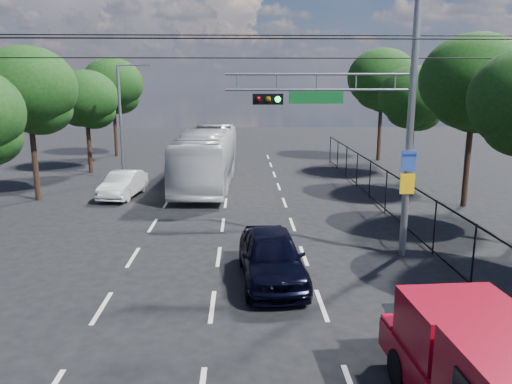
{
  "coord_description": "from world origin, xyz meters",
  "views": [
    {
      "loc": [
        0.82,
        -8.66,
        5.98
      ],
      "look_at": [
        1.25,
        5.81,
        2.8
      ],
      "focal_mm": 35.0,
      "sensor_mm": 36.0,
      "label": 1
    }
  ],
  "objects_px": {
    "white_bus": "(207,157)",
    "white_van": "(123,184)",
    "signal_mast": "(376,105)",
    "navy_hatchback": "(272,256)"
  },
  "relations": [
    {
      "from": "white_bus",
      "to": "white_van",
      "type": "height_order",
      "value": "white_bus"
    },
    {
      "from": "signal_mast",
      "to": "white_van",
      "type": "relative_size",
      "value": 2.31
    },
    {
      "from": "white_bus",
      "to": "white_van",
      "type": "bearing_deg",
      "value": -142.12
    },
    {
      "from": "signal_mast",
      "to": "navy_hatchback",
      "type": "xyz_separation_m",
      "value": [
        -3.56,
        -2.21,
        -4.45
      ]
    },
    {
      "from": "signal_mast",
      "to": "navy_hatchback",
      "type": "distance_m",
      "value": 6.11
    },
    {
      "from": "white_bus",
      "to": "navy_hatchback",
      "type": "bearing_deg",
      "value": -76.39
    },
    {
      "from": "navy_hatchback",
      "to": "white_van",
      "type": "bearing_deg",
      "value": 117.87
    },
    {
      "from": "navy_hatchback",
      "to": "white_van",
      "type": "xyz_separation_m",
      "value": [
        -7.23,
        11.8,
        -0.11
      ]
    },
    {
      "from": "signal_mast",
      "to": "white_bus",
      "type": "height_order",
      "value": "signal_mast"
    },
    {
      "from": "signal_mast",
      "to": "white_bus",
      "type": "distance_m",
      "value": 14.66
    }
  ]
}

